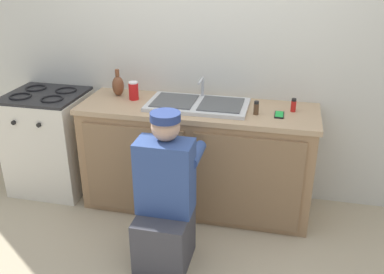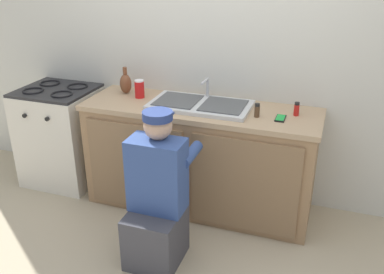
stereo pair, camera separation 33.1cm
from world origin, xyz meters
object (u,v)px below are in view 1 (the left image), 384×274
object	(u,v)px
cell_phone	(279,115)
spice_bottle_pepper	(256,108)
stove_range	(51,141)
vase_decorative	(118,85)
plumber_person	(165,204)
soda_cup_red	(134,91)
sink_double_basin	(198,104)
spice_bottle_red	(294,105)

from	to	relation	value
cell_phone	spice_bottle_pepper	xyz separation A→B (m)	(-0.17, -0.02, 0.04)
stove_range	vase_decorative	size ratio (longest dim) A/B	4.01
plumber_person	soda_cup_red	bearing A→B (deg)	121.35
sink_double_basin	vase_decorative	distance (m)	0.73
stove_range	soda_cup_red	xyz separation A→B (m)	(0.81, 0.05, 0.52)
plumber_person	spice_bottle_pepper	world-z (taller)	plumber_person
soda_cup_red	stove_range	bearing A→B (deg)	-176.34
spice_bottle_red	spice_bottle_pepper	size ratio (longest dim) A/B	1.00
spice_bottle_red	cell_phone	xyz separation A→B (m)	(-0.10, -0.11, -0.04)
soda_cup_red	vase_decorative	size ratio (longest dim) A/B	0.66
cell_phone	soda_cup_red	xyz separation A→B (m)	(-1.20, 0.11, 0.07)
spice_bottle_red	soda_cup_red	xyz separation A→B (m)	(-1.30, -0.01, 0.02)
plumber_person	spice_bottle_pepper	bearing A→B (deg)	52.77
sink_double_basin	stove_range	world-z (taller)	sink_double_basin
plumber_person	sink_double_basin	bearing A→B (deg)	85.62
vase_decorative	sink_double_basin	bearing A→B (deg)	-9.21
cell_phone	spice_bottle_pepper	bearing A→B (deg)	-174.89
plumber_person	soda_cup_red	distance (m)	1.09
soda_cup_red	plumber_person	bearing A→B (deg)	-58.65
plumber_person	spice_bottle_red	distance (m)	1.25
stove_range	cell_phone	bearing A→B (deg)	-1.56
stove_range	spice_bottle_red	world-z (taller)	spice_bottle_red
soda_cup_red	spice_bottle_pepper	bearing A→B (deg)	-6.78
cell_phone	spice_bottle_pepper	world-z (taller)	spice_bottle_pepper
spice_bottle_pepper	spice_bottle_red	bearing A→B (deg)	24.84
soda_cup_red	spice_bottle_pepper	xyz separation A→B (m)	(1.03, -0.12, -0.02)
soda_cup_red	spice_bottle_pepper	size ratio (longest dim) A/B	1.45
soda_cup_red	vase_decorative	xyz separation A→B (m)	(-0.16, 0.07, 0.01)
stove_range	cell_phone	size ratio (longest dim) A/B	6.58
sink_double_basin	spice_bottle_red	size ratio (longest dim) A/B	7.62
stove_range	spice_bottle_red	distance (m)	2.17
sink_double_basin	plumber_person	size ratio (longest dim) A/B	0.72
stove_range	plumber_person	world-z (taller)	plumber_person
cell_phone	vase_decorative	size ratio (longest dim) A/B	0.61
spice_bottle_red	cell_phone	distance (m)	0.16
stove_range	spice_bottle_red	bearing A→B (deg)	1.55
cell_phone	soda_cup_red	size ratio (longest dim) A/B	0.92
sink_double_basin	vase_decorative	xyz separation A→B (m)	(-0.72, 0.12, 0.07)
cell_phone	spice_bottle_red	bearing A→B (deg)	48.16
stove_range	spice_bottle_pepper	distance (m)	1.90
plumber_person	vase_decorative	distance (m)	1.23
sink_double_basin	vase_decorative	world-z (taller)	vase_decorative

